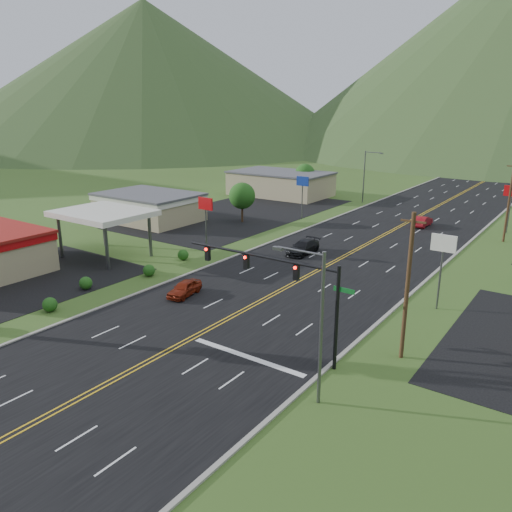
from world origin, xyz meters
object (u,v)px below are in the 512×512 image
Objects in this scene: gas_canopy at (103,214)px; car_red_far at (423,222)px; car_red_near at (184,289)px; car_dark_mid at (303,248)px; traffic_signal at (283,279)px; streetlight_east at (316,318)px; streetlight_west at (366,173)px.

gas_canopy is 43.26m from car_red_far.
car_red_near is 0.88× the size of car_red_far.
gas_canopy is at bearing -142.31° from car_dark_mid.
streetlight_east is at bearing -40.39° from traffic_signal.
car_dark_mid is (7.31, -34.31, -4.43)m from streetlight_west.
streetlight_west reaches higher than traffic_signal.
streetlight_west is 52.44m from car_red_near.
traffic_signal is 14.24m from car_red_near.
car_red_near is at bearing -96.56° from car_dark_mid.
traffic_signal is 2.53× the size of car_dark_mid.
streetlight_west is 19.56m from car_red_far.
gas_canopy is 1.93× the size of car_dark_mid.
car_dark_mid is (-10.85, 21.70, -4.58)m from traffic_signal.
car_red_near is 40.33m from car_red_far.
streetlight_west reaches higher than car_red_near.
car_red_near is 17.77m from car_dark_mid.
car_red_near is 0.76× the size of car_dark_mid.
car_red_far is at bearing 100.30° from streetlight_east.
car_red_far is (14.25, -12.64, -4.44)m from streetlight_west.
streetlight_east reaches higher than car_red_far.
traffic_signal is 58.88m from streetlight_west.
gas_canopy is at bearing 160.12° from streetlight_east.
traffic_signal reaches higher than car_dark_mid.
streetlight_west is at bearing 110.86° from streetlight_east.
car_red_far is (24.58, 35.36, -4.13)m from gas_canopy.
gas_canopy is at bearing 55.72° from car_red_far.
car_red_far is at bearing 68.16° from car_red_near.
gas_canopy is (-33.18, 12.00, -0.31)m from streetlight_east.
traffic_signal is 1.46× the size of streetlight_east.
streetlight_west reaches higher than gas_canopy.
streetlight_west is 35.36m from car_dark_mid.
gas_canopy reaches higher than car_red_near.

